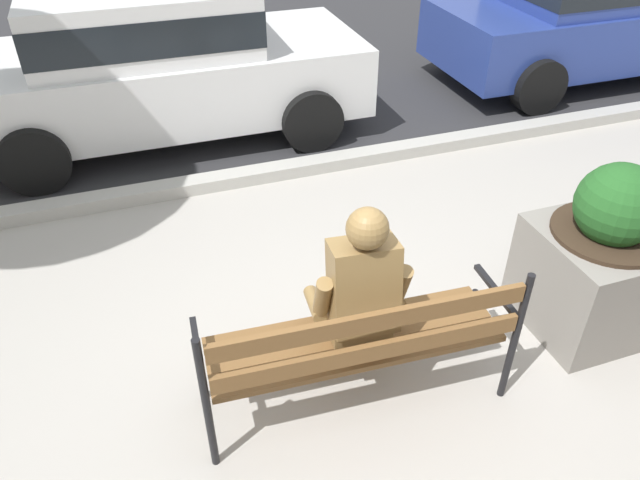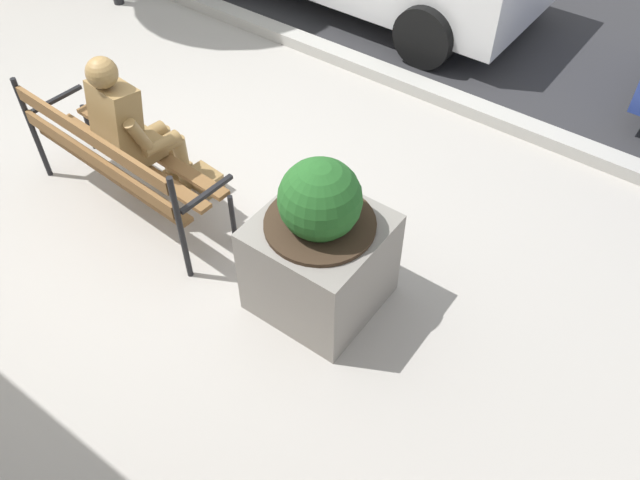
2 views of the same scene
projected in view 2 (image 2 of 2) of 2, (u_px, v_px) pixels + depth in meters
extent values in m
plane|color=#ADA8A0|center=(128.00, 217.00, 5.26)|extent=(80.00, 80.00, 0.00)
cube|color=#B2AFA8|center=(336.00, 55.00, 6.81)|extent=(60.00, 0.20, 0.12)
cube|color=brown|center=(111.00, 172.00, 4.95)|extent=(1.70, 0.21, 0.04)
cube|color=brown|center=(130.00, 160.00, 5.05)|extent=(1.70, 0.21, 0.04)
cube|color=brown|center=(148.00, 149.00, 5.14)|extent=(1.70, 0.21, 0.04)
cube|color=brown|center=(96.00, 161.00, 4.78)|extent=(1.70, 0.14, 0.11)
cube|color=brown|center=(88.00, 137.00, 4.62)|extent=(1.70, 0.14, 0.11)
cylinder|color=black|center=(89.00, 127.00, 5.70)|extent=(0.04, 0.04, 0.45)
cylinder|color=black|center=(33.00, 130.00, 5.27)|extent=(0.04, 0.04, 0.95)
cube|color=black|center=(56.00, 99.00, 5.31)|extent=(0.07, 0.48, 0.03)
cylinder|color=black|center=(233.00, 218.00, 4.93)|extent=(0.04, 0.04, 0.45)
cylinder|color=black|center=(181.00, 230.00, 4.50)|extent=(0.04, 0.04, 0.95)
cube|color=black|center=(207.00, 194.00, 4.54)|extent=(0.07, 0.48, 0.03)
cube|color=olive|center=(136.00, 147.00, 4.98)|extent=(0.37, 0.35, 0.16)
cube|color=olive|center=(116.00, 118.00, 4.70)|extent=(0.39, 0.32, 0.55)
sphere|color=olive|center=(102.00, 73.00, 4.42)|extent=(0.22, 0.22, 0.22)
cylinder|color=olive|center=(102.00, 111.00, 4.85)|extent=(0.11, 0.19, 0.29)
cylinder|color=olive|center=(121.00, 120.00, 5.05)|extent=(0.11, 0.27, 0.10)
cylinder|color=olive|center=(138.00, 135.00, 4.65)|extent=(0.11, 0.19, 0.29)
cylinder|color=olive|center=(159.00, 145.00, 4.84)|extent=(0.11, 0.27, 0.10)
cylinder|color=olive|center=(145.00, 138.00, 5.13)|extent=(0.17, 0.38, 0.14)
cylinder|color=olive|center=(168.00, 154.00, 5.42)|extent=(0.11, 0.11, 0.50)
cube|color=olive|center=(178.00, 170.00, 5.60)|extent=(0.13, 0.25, 0.07)
cylinder|color=olive|center=(159.00, 147.00, 5.04)|extent=(0.17, 0.38, 0.14)
cylinder|color=olive|center=(183.00, 163.00, 5.33)|extent=(0.11, 0.11, 0.50)
cube|color=olive|center=(192.00, 179.00, 5.52)|extent=(0.13, 0.25, 0.07)
cube|color=olive|center=(205.00, 180.00, 5.45)|extent=(0.30, 0.21, 0.16)
cube|color=gray|center=(320.00, 263.00, 4.43)|extent=(0.80, 0.80, 0.74)
cylinder|color=#38281C|center=(320.00, 224.00, 4.15)|extent=(0.72, 0.72, 0.03)
sphere|color=#235B23|center=(320.00, 199.00, 4.00)|extent=(0.53, 0.53, 0.53)
cylinder|color=black|center=(425.00, 36.00, 6.57)|extent=(0.64, 0.22, 0.64)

